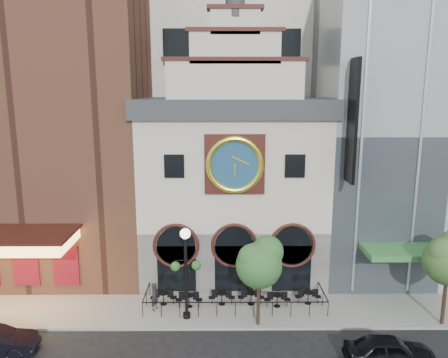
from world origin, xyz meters
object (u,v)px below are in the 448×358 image
bistro_3 (251,297)px  lamppost (186,263)px  bistro_1 (189,299)px  bistro_2 (222,297)px  bistro_0 (163,297)px  bistro_4 (277,299)px  bistro_5 (308,296)px  tree_left (260,261)px  car_right (390,351)px  pedestrian (155,296)px

bistro_3 → lamppost: lamppost is taller
bistro_1 → lamppost: size_ratio=0.30×
bistro_2 → lamppost: (-2.00, -1.55, 2.83)m
bistro_0 → bistro_2: size_ratio=1.00×
bistro_1 → bistro_4: same height
bistro_2 → bistro_3: 1.77m
bistro_4 → bistro_5: size_ratio=1.00×
bistro_5 → lamppost: lamppost is taller
bistro_3 → lamppost: 4.97m
bistro_2 → bistro_4: (3.32, -0.27, 0.00)m
bistro_0 → bistro_1: (1.56, -0.30, 0.00)m
lamppost → tree_left: 4.13m
bistro_5 → car_right: car_right is taller
bistro_5 → bistro_4: bearing=-169.8°
pedestrian → tree_left: (6.00, -1.65, 2.86)m
bistro_3 → car_right: car_right is taller
bistro_4 → car_right: (4.66, -5.49, 0.11)m
bistro_5 → bistro_3: bearing=-179.1°
bistro_4 → lamppost: (-5.32, -1.28, 2.83)m
bistro_1 → bistro_4: 5.28m
bistro_3 → bistro_5: size_ratio=1.00×
bistro_3 → tree_left: size_ratio=0.31×
bistro_4 → lamppost: bearing=-166.5°
bistro_0 → pedestrian: size_ratio=0.95×
bistro_0 → bistro_5: size_ratio=1.00×
bistro_0 → bistro_1: 1.59m
bistro_1 → bistro_2: (1.96, 0.28, 0.00)m
bistro_1 → bistro_3: size_ratio=1.00×
bistro_0 → lamppost: lamppost is taller
bistro_4 → tree_left: size_ratio=0.31×
tree_left → lamppost: bearing=170.2°
car_right → pedestrian: (-11.93, 5.16, 0.25)m
pedestrian → tree_left: tree_left is taller
bistro_4 → bistro_3: bearing=169.3°
bistro_1 → car_right: (9.94, -5.48, 0.11)m
bistro_5 → tree_left: 5.10m
bistro_3 → tree_left: bearing=-83.0°
bistro_3 → bistro_5: 3.47m
bistro_5 → tree_left: bearing=-144.0°
bistro_0 → lamppost: size_ratio=0.30×
bistro_3 → car_right: 8.48m
bistro_1 → bistro_3: same height
bistro_0 → bistro_5: same height
pedestrian → tree_left: 6.85m
pedestrian → car_right: bearing=-88.4°
pedestrian → lamppost: bearing=-91.0°
bistro_2 → bistro_4: bearing=-4.7°
bistro_3 → bistro_0: bearing=179.9°
bistro_4 → pedestrian: pedestrian is taller
bistro_2 → lamppost: size_ratio=0.30×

